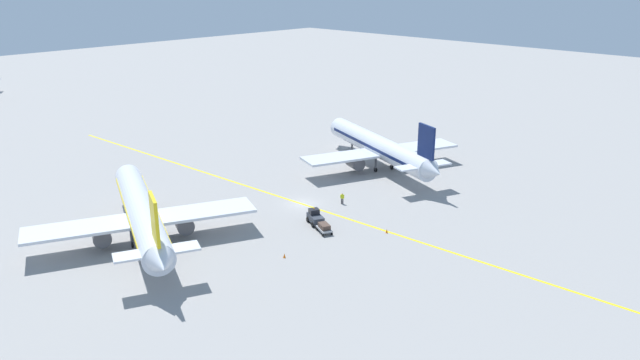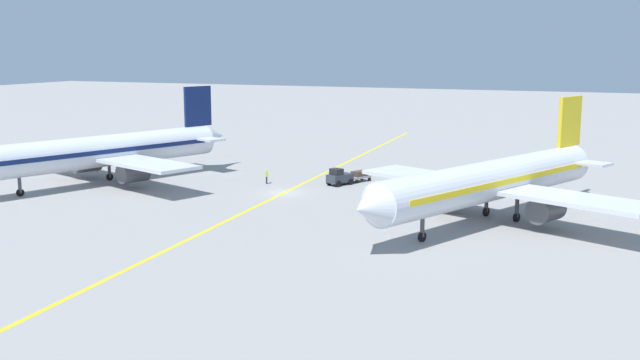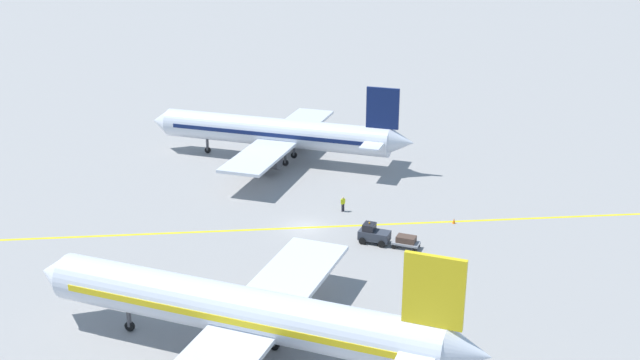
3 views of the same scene
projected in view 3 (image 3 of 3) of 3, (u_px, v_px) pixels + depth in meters
The scene contains 10 objects.
ground_plane at pixel (305, 228), 76.63m from camera, with size 400.00×400.00×0.00m, color gray.
apron_yellow_centreline at pixel (305, 228), 76.62m from camera, with size 0.40×120.00×0.01m, color yellow.
airplane_at_gate at pixel (245, 313), 53.65m from camera, with size 27.76×33.77×10.60m.
airplane_adjacent_stand at pixel (278, 133), 95.12m from camera, with size 28.03×34.26×10.60m.
baggage_tug_dark at pixel (373, 234), 72.99m from camera, with size 2.69×3.35×2.11m.
baggage_cart_trailing at pixel (406, 241), 71.89m from camera, with size 2.35×2.95×1.24m.
ground_crew_worker at pixel (343, 203), 80.37m from camera, with size 0.38×0.51×1.68m.
traffic_cone_near_nose at pixel (325, 143), 102.38m from camera, with size 0.32×0.32×0.55m, color orange.
traffic_cone_mid_apron at pixel (442, 288), 64.06m from camera, with size 0.32×0.32×0.55m, color orange.
traffic_cone_by_wingtip at pixel (454, 221), 77.57m from camera, with size 0.32×0.32×0.55m, color orange.
Camera 3 is at (-70.06, 1.69, 31.41)m, focal length 42.00 mm.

